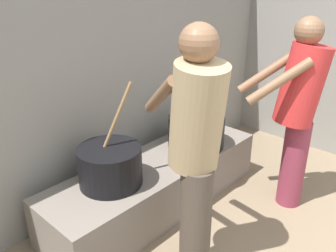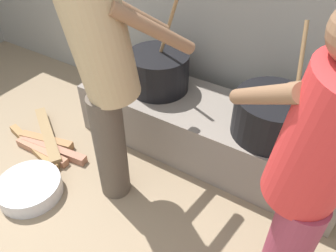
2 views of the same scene
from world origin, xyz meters
name	(u,v)px [view 2 (image 2 of 2)]	position (x,y,z in m)	size (l,w,h in m)	color
hearth_ledge	(207,130)	(0.53, 1.98, 0.21)	(1.99, 0.60, 0.42)	slate
cooking_pot_main	(272,115)	(0.97, 1.94, 0.56)	(0.49, 0.49, 0.73)	black
cooking_pot_secondary	(159,71)	(0.08, 2.01, 0.56)	(0.46, 0.46, 0.74)	black
cook_in_tan_shirt	(105,73)	(0.19, 1.33, 0.92)	(0.59, 0.74, 1.60)	#4C4238
cook_in_red_shirt	(311,175)	(1.30, 1.21, 0.89)	(0.69, 0.68, 1.55)	#8C3347
metal_mixing_bowl	(30,188)	(-0.29, 0.95, 0.06)	(0.43, 0.43, 0.11)	#B7B7BC
firewood_pile	(46,143)	(-0.57, 1.34, 0.04)	(0.80, 0.47, 0.08)	olive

